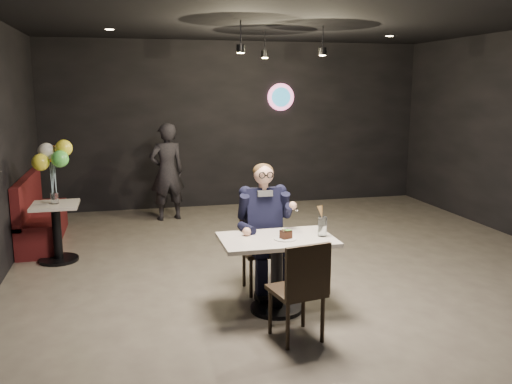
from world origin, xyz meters
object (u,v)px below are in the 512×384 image
object	(u,v)px
passerby	(167,172)
booth_bench	(42,209)
main_table	(277,274)
seated_man	(263,227)
sundae_glass	(322,227)
balloon_vase	(55,198)
side_table	(57,234)
chair_near	(296,289)
chair_far	(263,250)

from	to	relation	value
passerby	booth_bench	bearing A→B (deg)	12.70
main_table	seated_man	bearing A→B (deg)	90.00
seated_man	sundae_glass	size ratio (longest dim) A/B	7.48
balloon_vase	passerby	bearing A→B (deg)	50.84
seated_man	side_table	size ratio (longest dim) A/B	2.05
booth_bench	passerby	xyz separation A→B (m)	(1.85, 0.90, 0.33)
main_table	sundae_glass	xyz separation A→B (m)	(0.45, -0.05, 0.47)
seated_man	sundae_glass	xyz separation A→B (m)	(0.45, -0.60, 0.13)
main_table	booth_bench	size ratio (longest dim) A/B	0.58
passerby	sundae_glass	bearing A→B (deg)	92.67
chair_near	side_table	world-z (taller)	chair_near
side_table	passerby	size ratio (longest dim) A/B	0.44
main_table	seated_man	distance (m)	0.65
sundae_glass	balloon_vase	bearing A→B (deg)	140.98
sundae_glass	booth_bench	world-z (taller)	booth_bench
chair_far	seated_man	xyz separation A→B (m)	(0.00, 0.00, 0.26)
side_table	passerby	bearing A→B (deg)	50.84
chair_near	passerby	size ratio (longest dim) A/B	0.57
sundae_glass	balloon_vase	xyz separation A→B (m)	(-2.73, 2.21, -0.02)
balloon_vase	chair_near	bearing A→B (deg)	-50.61
chair_near	balloon_vase	bearing A→B (deg)	118.85
sundae_glass	booth_bench	bearing A→B (deg)	133.31
balloon_vase	passerby	world-z (taller)	passerby
passerby	seated_man	bearing A→B (deg)	88.48
chair_far	booth_bench	size ratio (longest dim) A/B	0.48
balloon_vase	main_table	bearing A→B (deg)	-43.38
side_table	balloon_vase	distance (m)	0.47
seated_man	passerby	xyz separation A→B (m)	(-0.73, 3.51, 0.09)
chair_far	passerby	xyz separation A→B (m)	(-0.73, 3.51, 0.35)
chair_far	sundae_glass	size ratio (longest dim) A/B	4.78
seated_man	sundae_glass	distance (m)	0.76
chair_near	seated_man	distance (m)	1.20
chair_far	seated_man	world-z (taller)	seated_man
chair_near	booth_bench	size ratio (longest dim) A/B	0.48
chair_far	booth_bench	world-z (taller)	booth_bench
chair_near	seated_man	bearing A→B (deg)	79.46
chair_far	side_table	world-z (taller)	chair_far
main_table	sundae_glass	distance (m)	0.65
main_table	balloon_vase	size ratio (longest dim) A/B	7.71
main_table	passerby	world-z (taller)	passerby
booth_bench	chair_far	bearing A→B (deg)	-45.27
sundae_glass	chair_near	bearing A→B (deg)	-128.13
booth_bench	passerby	world-z (taller)	passerby
seated_man	balloon_vase	distance (m)	2.79
sundae_glass	balloon_vase	distance (m)	3.51
booth_bench	side_table	world-z (taller)	booth_bench
sundae_glass	booth_bench	xyz separation A→B (m)	(-3.03, 3.21, -0.37)
chair_near	balloon_vase	size ratio (longest dim) A/B	6.45
main_table	booth_bench	bearing A→B (deg)	129.28
main_table	passerby	bearing A→B (deg)	100.21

